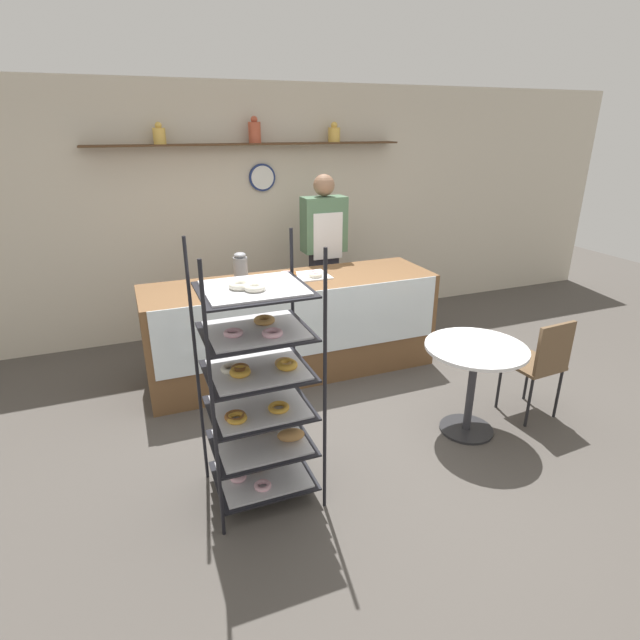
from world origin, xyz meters
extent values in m
plane|color=#4C4742|center=(0.00, 0.00, 0.00)|extent=(14.00, 14.00, 0.00)
cube|color=beige|center=(0.00, 2.45, 1.35)|extent=(10.00, 0.06, 2.70)
cube|color=#4C331E|center=(0.00, 2.30, 2.08)|extent=(3.34, 0.24, 0.02)
cylinder|color=gold|center=(-0.93, 2.30, 2.16)|extent=(0.12, 0.12, 0.15)
sphere|color=gold|center=(-0.93, 2.30, 2.26)|extent=(0.07, 0.07, 0.07)
cylinder|color=#B24C33|center=(0.03, 2.30, 2.19)|extent=(0.13, 0.13, 0.21)
sphere|color=#B24C33|center=(0.03, 2.30, 2.32)|extent=(0.07, 0.07, 0.07)
cylinder|color=gold|center=(0.93, 2.30, 2.16)|extent=(0.13, 0.13, 0.15)
sphere|color=gold|center=(0.93, 2.30, 2.26)|extent=(0.07, 0.07, 0.07)
cylinder|color=navy|center=(0.12, 2.40, 1.73)|extent=(0.29, 0.03, 0.29)
cylinder|color=white|center=(0.12, 2.38, 1.73)|extent=(0.25, 0.00, 0.25)
cube|color=brown|center=(0.00, 1.08, 0.47)|extent=(2.72, 0.76, 0.93)
cube|color=silver|center=(0.00, 0.70, 0.63)|extent=(2.61, 0.01, 0.60)
cylinder|color=black|center=(-1.07, -0.77, 0.84)|extent=(0.02, 0.02, 1.68)
cylinder|color=black|center=(-0.43, -0.77, 0.84)|extent=(0.02, 0.02, 1.68)
cylinder|color=black|center=(-1.07, -0.21, 0.84)|extent=(0.02, 0.02, 1.68)
cylinder|color=black|center=(-0.43, -0.21, 0.84)|extent=(0.02, 0.02, 1.68)
cube|color=black|center=(-0.75, -0.49, 0.12)|extent=(0.62, 0.53, 0.01)
cube|color=silver|center=(-0.75, -0.49, 0.13)|extent=(0.55, 0.47, 0.01)
torus|color=#EAB2C1|center=(-0.91, -0.49, 0.16)|extent=(0.11, 0.11, 0.04)
torus|color=brown|center=(-0.76, -0.41, 0.16)|extent=(0.13, 0.13, 0.04)
torus|color=#EAB2C1|center=(-0.79, -0.62, 0.15)|extent=(0.11, 0.11, 0.03)
cube|color=black|center=(-0.75, -0.49, 0.38)|extent=(0.62, 0.53, 0.01)
cube|color=silver|center=(-0.75, -0.49, 0.39)|extent=(0.55, 0.47, 0.01)
ellipsoid|color=tan|center=(-0.67, -0.38, 0.43)|extent=(0.23, 0.09, 0.07)
ellipsoid|color=#B27F47|center=(-0.57, -0.56, 0.44)|extent=(0.19, 0.13, 0.08)
ellipsoid|color=olive|center=(-0.86, -0.33, 0.43)|extent=(0.20, 0.13, 0.08)
cube|color=black|center=(-0.75, -0.49, 0.63)|extent=(0.62, 0.53, 0.01)
cube|color=silver|center=(-0.75, -0.49, 0.64)|extent=(0.55, 0.47, 0.01)
torus|color=brown|center=(-0.92, -0.58, 0.66)|extent=(0.13, 0.13, 0.03)
torus|color=gold|center=(-0.92, -0.60, 0.66)|extent=(0.12, 0.12, 0.03)
torus|color=gold|center=(-0.65, -0.58, 0.67)|extent=(0.13, 0.13, 0.03)
cube|color=black|center=(-0.75, -0.49, 0.89)|extent=(0.62, 0.53, 0.01)
cube|color=silver|center=(-0.75, -0.49, 0.90)|extent=(0.55, 0.47, 0.01)
torus|color=brown|center=(-0.85, -0.49, 0.93)|extent=(0.11, 0.11, 0.04)
torus|color=gold|center=(-0.86, -0.53, 0.93)|extent=(0.13, 0.13, 0.04)
torus|color=gold|center=(-0.58, -0.55, 0.93)|extent=(0.13, 0.13, 0.04)
torus|color=silver|center=(-0.90, -0.46, 0.92)|extent=(0.12, 0.12, 0.03)
torus|color=tan|center=(-0.59, -0.51, 0.92)|extent=(0.12, 0.12, 0.03)
cube|color=black|center=(-0.75, -0.49, 1.14)|extent=(0.62, 0.53, 0.01)
cube|color=silver|center=(-0.75, -0.49, 1.16)|extent=(0.55, 0.47, 0.01)
torus|color=#EAB2C1|center=(-0.69, -0.62, 1.18)|extent=(0.12, 0.12, 0.03)
torus|color=tan|center=(-0.67, -0.41, 1.18)|extent=(0.13, 0.13, 0.03)
torus|color=#EAB2C1|center=(-0.89, -0.53, 1.18)|extent=(0.11, 0.11, 0.03)
cube|color=black|center=(-0.75, -0.49, 1.40)|extent=(0.62, 0.53, 0.01)
cube|color=silver|center=(-0.75, -0.49, 1.41)|extent=(0.55, 0.47, 0.01)
torus|color=silver|center=(-0.76, -0.56, 1.44)|extent=(0.12, 0.12, 0.03)
torus|color=silver|center=(-0.82, -0.49, 1.44)|extent=(0.13, 0.13, 0.04)
cube|color=#282833|center=(0.58, 1.72, 0.51)|extent=(0.27, 0.19, 1.01)
cube|color=#4C7051|center=(0.58, 1.72, 1.29)|extent=(0.46, 0.22, 0.57)
cube|color=silver|center=(0.58, 1.60, 1.19)|extent=(0.32, 0.01, 0.48)
sphere|color=#8C664C|center=(0.58, 1.72, 1.69)|extent=(0.22, 0.22, 0.22)
cylinder|color=#262628|center=(0.94, -0.40, 0.01)|extent=(0.42, 0.42, 0.02)
cylinder|color=#333338|center=(0.94, -0.40, 0.36)|extent=(0.06, 0.06, 0.69)
cylinder|color=white|center=(0.94, -0.40, 0.72)|extent=(0.76, 0.76, 0.02)
cylinder|color=black|center=(1.72, -0.19, 0.22)|extent=(0.02, 0.02, 0.44)
cylinder|color=black|center=(1.40, -0.21, 0.22)|extent=(0.02, 0.02, 0.44)
cylinder|color=black|center=(1.74, -0.51, 0.22)|extent=(0.02, 0.02, 0.44)
cylinder|color=black|center=(1.42, -0.54, 0.22)|extent=(0.02, 0.02, 0.44)
cube|color=brown|center=(1.57, -0.36, 0.45)|extent=(0.40, 0.40, 0.03)
cube|color=brown|center=(1.58, -0.54, 0.66)|extent=(0.36, 0.05, 0.40)
cylinder|color=gray|center=(-0.48, 1.05, 1.07)|extent=(0.12, 0.12, 0.27)
ellipsoid|color=gray|center=(-0.48, 1.05, 1.22)|extent=(0.11, 0.11, 0.05)
cube|color=white|center=(0.13, 1.14, 0.94)|extent=(0.50, 0.33, 0.01)
torus|color=#EAB2C1|center=(0.25, 1.14, 0.96)|extent=(0.12, 0.12, 0.03)
torus|color=#EAB2C1|center=(-0.02, 1.19, 0.96)|extent=(0.14, 0.14, 0.04)
torus|color=brown|center=(0.00, 1.14, 0.96)|extent=(0.13, 0.13, 0.03)
torus|color=silver|center=(0.23, 1.06, 0.96)|extent=(0.13, 0.13, 0.04)
torus|color=brown|center=(0.02, 1.20, 0.96)|extent=(0.11, 0.11, 0.04)
camera|label=1|loc=(-1.39, -3.11, 2.27)|focal=28.00mm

